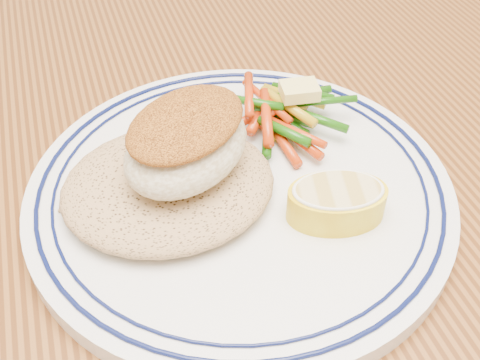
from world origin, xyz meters
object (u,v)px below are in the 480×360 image
plate (240,191)px  vegetable_pile (281,115)px  rice_pilaf (168,182)px  dining_table (207,341)px  fish_fillet (187,141)px  lemon_wedge (337,201)px

plate → vegetable_pile: vegetable_pile is taller
rice_pilaf → dining_table: bearing=-79.8°
rice_pilaf → fish_fillet: bearing=-2.9°
fish_fillet → lemon_wedge: bearing=-31.0°
plate → fish_fillet: size_ratio=2.54×
fish_fillet → plate: bearing=-6.1°
lemon_wedge → dining_table: bearing=177.5°
vegetable_pile → lemon_wedge: 0.10m
vegetable_pile → dining_table: bearing=-133.5°
fish_fillet → vegetable_pile: (0.08, 0.05, -0.03)m
dining_table → plate: plate is taller
plate → vegetable_pile: (0.05, 0.05, 0.02)m
vegetable_pile → lemon_wedge: (0.00, -0.10, 0.00)m
plate → vegetable_pile: bearing=46.2°
fish_fillet → vegetable_pile: 0.10m
dining_table → fish_fillet: bearing=82.8°
rice_pilaf → lemon_wedge: (0.10, -0.05, 0.00)m
vegetable_pile → lemon_wedge: bearing=-89.6°
fish_fillet → lemon_wedge: (0.08, -0.05, -0.03)m
plate → rice_pilaf: (-0.05, 0.00, 0.02)m
dining_table → fish_fillet: fish_fillet is taller
lemon_wedge → plate: bearing=136.7°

